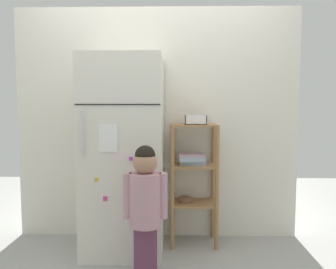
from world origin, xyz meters
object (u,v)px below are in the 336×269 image
refrigerator (124,155)px  fruit_bin (196,120)px  child_standing (145,199)px  pantry_shelf_unit (193,171)px

refrigerator → fruit_bin: bearing=12.5°
child_standing → fruit_bin: 0.94m
pantry_shelf_unit → fruit_bin: size_ratio=5.81×
child_standing → fruit_bin: (0.40, 0.65, 0.54)m
refrigerator → child_standing: 0.61m
child_standing → refrigerator: bearing=114.0°
refrigerator → pantry_shelf_unit: 0.64m
pantry_shelf_unit → fruit_bin: bearing=-12.8°
child_standing → pantry_shelf_unit: pantry_shelf_unit is taller
pantry_shelf_unit → child_standing: bearing=-119.6°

